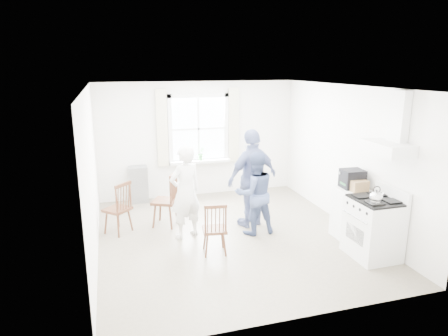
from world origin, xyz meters
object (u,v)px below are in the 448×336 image
gas_stove (373,227)px  person_left (185,192)px  low_cabinet (351,214)px  windsor_chair_c (170,193)px  windsor_chair_a (121,202)px  person_mid (255,193)px  person_right (252,178)px  stereo_stack (352,179)px  windsor_chair_b (215,224)px

gas_stove → person_left: person_left is taller
low_cabinet → person_left: 2.89m
windsor_chair_c → windsor_chair_a: bearing=-171.6°
windsor_chair_a → person_mid: person_mid is taller
person_right → windsor_chair_c: bearing=-34.0°
windsor_chair_c → stereo_stack: bearing=-25.4°
stereo_stack → person_left: (-2.74, 0.80, -0.24)m
stereo_stack → person_mid: (-1.54, 0.62, -0.31)m
person_right → person_left: bearing=-10.6°
low_cabinet → windsor_chair_b: low_cabinet is taller
gas_stove → stereo_stack: 0.96m
stereo_stack → gas_stove: bearing=-95.7°
windsor_chair_a → person_mid: 2.37m
gas_stove → windsor_chair_c: size_ratio=1.08×
windsor_chair_c → person_right: 1.55m
windsor_chair_b → person_right: size_ratio=0.48×
stereo_stack → person_mid: bearing=158.1°
gas_stove → windsor_chair_c: gas_stove is taller
windsor_chair_b → person_left: size_ratio=0.53×
low_cabinet → person_mid: bearing=156.1°
windsor_chair_b → person_left: (-0.30, 0.84, 0.29)m
windsor_chair_a → person_right: person_right is taller
stereo_stack → person_left: bearing=163.8°
low_cabinet → windsor_chair_c: (-2.91, 1.44, 0.18)m
gas_stove → person_right: size_ratio=0.61×
gas_stove → person_left: bearing=149.7°
windsor_chair_c → person_mid: bearing=-29.0°
low_cabinet → windsor_chair_c: 3.26m
windsor_chair_b → stereo_stack: bearing=1.1°
gas_stove → person_right: bearing=128.3°
stereo_stack → person_left: person_left is taller
person_left → person_right: person_right is taller
windsor_chair_b → gas_stove: bearing=-16.8°
windsor_chair_a → windsor_chair_b: bearing=-43.4°
stereo_stack → windsor_chair_a: bearing=161.8°
windsor_chair_b → person_mid: bearing=36.3°
windsor_chair_c → person_mid: 1.59m
person_left → person_right: (1.29, 0.18, 0.10)m
windsor_chair_a → person_left: person_left is taller
stereo_stack → windsor_chair_a: stereo_stack is taller
low_cabinet → person_right: (-1.44, 1.04, 0.47)m
gas_stove → stereo_stack: bearing=84.3°
low_cabinet → person_mid: (-1.53, 0.68, 0.30)m
low_cabinet → windsor_chair_a: size_ratio=0.94×
low_cabinet → person_right: size_ratio=0.49×
windsor_chair_a → windsor_chair_c: (0.89, 0.13, 0.05)m
gas_stove → windsor_chair_b: bearing=163.2°
low_cabinet → person_right: 1.84m
gas_stove → windsor_chair_c: bearing=143.0°
person_right → stereo_stack: bearing=127.6°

